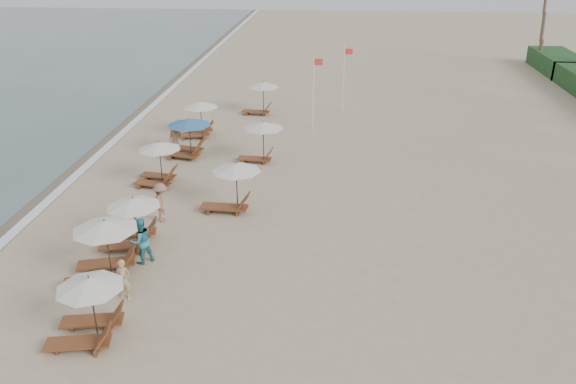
# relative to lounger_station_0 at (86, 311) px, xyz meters

# --- Properties ---
(ground) EXTENTS (160.00, 160.00, 0.00)m
(ground) POSITION_rel_lounger_station_0_xyz_m (5.17, 3.44, -1.05)
(ground) COLOR tan
(ground) RESTS_ON ground
(wet_sand_band) EXTENTS (3.20, 140.00, 0.01)m
(wet_sand_band) POSITION_rel_lounger_station_0_xyz_m (-7.33, 13.44, -1.04)
(wet_sand_band) COLOR #6B5E4C
(wet_sand_band) RESTS_ON ground
(foam_line) EXTENTS (0.50, 140.00, 0.02)m
(foam_line) POSITION_rel_lounger_station_0_xyz_m (-6.03, 13.44, -1.04)
(foam_line) COLOR white
(foam_line) RESTS_ON ground
(lounger_station_0) EXTENTS (2.52, 2.15, 2.23)m
(lounger_station_0) POSITION_rel_lounger_station_0_xyz_m (0.00, 0.00, 0.00)
(lounger_station_0) COLOR brown
(lounger_station_0) RESTS_ON ground
(lounger_station_1) EXTENTS (2.78, 2.51, 2.37)m
(lounger_station_1) POSITION_rel_lounger_station_0_xyz_m (-0.83, 3.36, 0.08)
(lounger_station_1) COLOR brown
(lounger_station_1) RESTS_ON ground
(lounger_station_2) EXTENTS (2.54, 2.20, 2.07)m
(lounger_station_2) POSITION_rel_lounger_station_0_xyz_m (-0.67, 5.93, -0.01)
(lounger_station_2) COLOR brown
(lounger_station_2) RESTS_ON ground
(lounger_station_3) EXTENTS (2.43, 2.12, 2.22)m
(lounger_station_3) POSITION_rel_lounger_station_0_xyz_m (-1.41, 12.06, 0.08)
(lounger_station_3) COLOR brown
(lounger_station_3) RESTS_ON ground
(lounger_station_4) EXTENTS (2.70, 2.46, 2.18)m
(lounger_station_4) POSITION_rel_lounger_station_0_xyz_m (-0.93, 16.12, 0.12)
(lounger_station_4) COLOR brown
(lounger_station_4) RESTS_ON ground
(lounger_station_5) EXTENTS (2.47, 2.16, 2.20)m
(lounger_station_5) POSITION_rel_lounger_station_0_xyz_m (-1.09, 19.60, 0.08)
(lounger_station_5) COLOR brown
(lounger_station_5) RESTS_ON ground
(inland_station_0) EXTENTS (2.82, 2.24, 2.22)m
(inland_station_0) POSITION_rel_lounger_station_0_xyz_m (2.77, 9.35, 0.25)
(inland_station_0) COLOR brown
(inland_station_0) RESTS_ON ground
(inland_station_1) EXTENTS (2.59, 2.24, 2.22)m
(inland_station_1) POSITION_rel_lounger_station_0_xyz_m (3.29, 15.63, 0.39)
(inland_station_1) COLOR brown
(inland_station_1) RESTS_ON ground
(inland_station_2) EXTENTS (2.67, 2.24, 2.22)m
(inland_station_2) POSITION_rel_lounger_station_0_xyz_m (2.10, 24.69, 0.35)
(inland_station_2) COLOR brown
(inland_station_2) RESTS_ON ground
(beachgoer_near) EXTENTS (0.56, 0.38, 1.49)m
(beachgoer_near) POSITION_rel_lounger_station_0_xyz_m (0.34, 2.22, -0.30)
(beachgoer_near) COLOR tan
(beachgoer_near) RESTS_ON ground
(beachgoer_mid_a) EXTENTS (1.14, 1.13, 1.85)m
(beachgoer_mid_a) POSITION_rel_lounger_station_0_xyz_m (0.19, 4.62, -0.12)
(beachgoer_mid_a) COLOR teal
(beachgoer_mid_a) RESTS_ON ground
(beachgoer_mid_b) EXTENTS (1.04, 1.31, 1.77)m
(beachgoer_mid_b) POSITION_rel_lounger_station_0_xyz_m (-0.04, 8.09, -0.16)
(beachgoer_mid_b) COLOR #8E6148
(beachgoer_mid_b) RESTS_ON ground
(beachgoer_far_b) EXTENTS (1.02, 1.09, 1.87)m
(beachgoer_far_b) POSITION_rel_lounger_station_0_xyz_m (-1.69, 16.54, -0.11)
(beachgoer_far_b) COLOR #A57B59
(beachgoer_far_b) RESTS_ON ground
(flag_pole_near) EXTENTS (0.60, 0.08, 4.70)m
(flag_pole_near) POSITION_rel_lounger_station_0_xyz_m (5.91, 21.66, 1.55)
(flag_pole_near) COLOR silver
(flag_pole_near) RESTS_ON ground
(flag_pole_far) EXTENTS (0.59, 0.08, 4.62)m
(flag_pole_far) POSITION_rel_lounger_station_0_xyz_m (7.81, 25.69, 1.51)
(flag_pole_far) COLOR silver
(flag_pole_far) RESTS_ON ground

